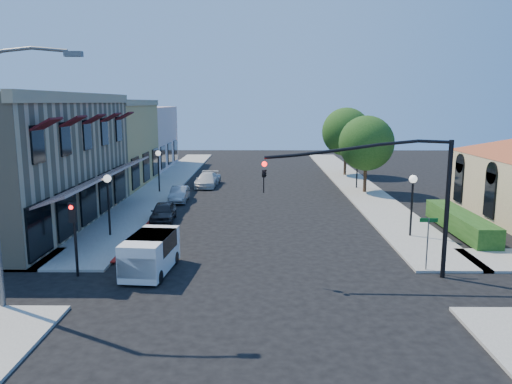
{
  "coord_description": "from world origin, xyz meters",
  "views": [
    {
      "loc": [
        0.04,
        -19.35,
        7.55
      ],
      "look_at": [
        -0.21,
        8.03,
        2.6
      ],
      "focal_mm": 35.0,
      "sensor_mm": 36.0,
      "label": 1
    }
  ],
  "objects_px": {
    "secondary_signal": "(74,226)",
    "parked_car_c": "(207,180)",
    "signal_mast_arm": "(398,185)",
    "parked_car_a": "(163,212)",
    "street_tree_b": "(346,132)",
    "cobra_streetlight": "(0,168)",
    "white_van": "(150,252)",
    "parked_car_b": "(179,194)",
    "street_tree_a": "(366,143)",
    "parked_car_d": "(208,179)",
    "street_name_sign": "(428,235)",
    "lamppost_right_far": "(357,158)",
    "lamppost_left_near": "(108,189)",
    "lamppost_left_far": "(158,161)",
    "lamppost_right_near": "(413,190)"
  },
  "relations": [
    {
      "from": "secondary_signal",
      "to": "white_van",
      "type": "xyz_separation_m",
      "value": [
        3.13,
        0.55,
        -1.32
      ]
    },
    {
      "from": "secondary_signal",
      "to": "parked_car_b",
      "type": "height_order",
      "value": "secondary_signal"
    },
    {
      "from": "secondary_signal",
      "to": "parked_car_c",
      "type": "bearing_deg",
      "value": 82.28
    },
    {
      "from": "street_tree_a",
      "to": "cobra_streetlight",
      "type": "bearing_deg",
      "value": -126.79
    },
    {
      "from": "signal_mast_arm",
      "to": "white_van",
      "type": "distance_m",
      "value": 11.17
    },
    {
      "from": "parked_car_a",
      "to": "lamppost_right_far",
      "type": "bearing_deg",
      "value": 36.53
    },
    {
      "from": "cobra_streetlight",
      "to": "white_van",
      "type": "xyz_separation_m",
      "value": [
        4.28,
        3.96,
        -4.27
      ]
    },
    {
      "from": "street_tree_b",
      "to": "secondary_signal",
      "type": "distance_m",
      "value": 34.97
    },
    {
      "from": "lamppost_left_near",
      "to": "parked_car_b",
      "type": "bearing_deg",
      "value": 77.29
    },
    {
      "from": "white_van",
      "to": "parked_car_a",
      "type": "distance_m",
      "value": 9.94
    },
    {
      "from": "white_van",
      "to": "parked_car_b",
      "type": "distance_m",
      "value": 16.3
    },
    {
      "from": "parked_car_b",
      "to": "parked_car_c",
      "type": "bearing_deg",
      "value": 77.62
    },
    {
      "from": "street_name_sign",
      "to": "secondary_signal",
      "type": "bearing_deg",
      "value": -177.07
    },
    {
      "from": "street_name_sign",
      "to": "parked_car_c",
      "type": "relative_size",
      "value": 0.57
    },
    {
      "from": "signal_mast_arm",
      "to": "parked_car_b",
      "type": "bearing_deg",
      "value": 125.82
    },
    {
      "from": "white_van",
      "to": "parked_car_b",
      "type": "height_order",
      "value": "white_van"
    },
    {
      "from": "street_tree_a",
      "to": "signal_mast_arm",
      "type": "xyz_separation_m",
      "value": [
        -2.94,
        -20.5,
        -0.11
      ]
    },
    {
      "from": "cobra_streetlight",
      "to": "lamppost_right_near",
      "type": "bearing_deg",
      "value": 29.54
    },
    {
      "from": "lamppost_right_near",
      "to": "lamppost_right_far",
      "type": "relative_size",
      "value": 1.0
    },
    {
      "from": "street_name_sign",
      "to": "parked_car_d",
      "type": "bearing_deg",
      "value": 117.33
    },
    {
      "from": "street_name_sign",
      "to": "parked_car_d",
      "type": "relative_size",
      "value": 0.62
    },
    {
      "from": "parked_car_a",
      "to": "parked_car_c",
      "type": "xyz_separation_m",
      "value": [
        1.4,
        13.2,
        0.03
      ]
    },
    {
      "from": "street_tree_a",
      "to": "lamppost_right_far",
      "type": "relative_size",
      "value": 1.82
    },
    {
      "from": "lamppost_left_near",
      "to": "cobra_streetlight",
      "type": "bearing_deg",
      "value": -93.71
    },
    {
      "from": "street_tree_b",
      "to": "cobra_streetlight",
      "type": "distance_m",
      "value": 38.45
    },
    {
      "from": "secondary_signal",
      "to": "lamppost_right_near",
      "type": "bearing_deg",
      "value": 21.78
    },
    {
      "from": "lamppost_left_near",
      "to": "parked_car_d",
      "type": "bearing_deg",
      "value": 78.38
    },
    {
      "from": "cobra_streetlight",
      "to": "signal_mast_arm",
      "type": "bearing_deg",
      "value": 13.11
    },
    {
      "from": "lamppost_right_near",
      "to": "parked_car_d",
      "type": "height_order",
      "value": "lamppost_right_near"
    },
    {
      "from": "lamppost_left_near",
      "to": "lamppost_right_near",
      "type": "relative_size",
      "value": 1.0
    },
    {
      "from": "street_name_sign",
      "to": "lamppost_left_near",
      "type": "xyz_separation_m",
      "value": [
        -16.0,
        5.8,
        1.04
      ]
    },
    {
      "from": "lamppost_left_far",
      "to": "lamppost_right_far",
      "type": "distance_m",
      "value": 17.12
    },
    {
      "from": "signal_mast_arm",
      "to": "parked_car_a",
      "type": "distance_m",
      "value": 16.24
    },
    {
      "from": "parked_car_c",
      "to": "lamppost_right_near",
      "type": "bearing_deg",
      "value": -48.7
    },
    {
      "from": "lamppost_right_near",
      "to": "parked_car_d",
      "type": "relative_size",
      "value": 0.88
    },
    {
      "from": "cobra_streetlight",
      "to": "street_name_sign",
      "type": "distance_m",
      "value": 17.54
    },
    {
      "from": "lamppost_left_near",
      "to": "parked_car_d",
      "type": "height_order",
      "value": "lamppost_left_near"
    },
    {
      "from": "signal_mast_arm",
      "to": "cobra_streetlight",
      "type": "distance_m",
      "value": 15.45
    },
    {
      "from": "secondary_signal",
      "to": "street_name_sign",
      "type": "distance_m",
      "value": 15.53
    },
    {
      "from": "signal_mast_arm",
      "to": "parked_car_d",
      "type": "xyz_separation_m",
      "value": [
        -10.66,
        24.5,
        -3.52
      ]
    },
    {
      "from": "lamppost_right_far",
      "to": "parked_car_a",
      "type": "xyz_separation_m",
      "value": [
        -14.7,
        -12.2,
        -2.13
      ]
    },
    {
      "from": "street_name_sign",
      "to": "lamppost_left_far",
      "type": "bearing_deg",
      "value": 128.94
    },
    {
      "from": "street_tree_b",
      "to": "parked_car_d",
      "type": "bearing_deg",
      "value": -156.19
    },
    {
      "from": "lamppost_left_near",
      "to": "lamppost_left_far",
      "type": "distance_m",
      "value": 14.0
    },
    {
      "from": "street_name_sign",
      "to": "lamppost_right_far",
      "type": "relative_size",
      "value": 0.7
    },
    {
      "from": "street_tree_a",
      "to": "secondary_signal",
      "type": "distance_m",
      "value": 26.64
    },
    {
      "from": "lamppost_right_near",
      "to": "parked_car_a",
      "type": "xyz_separation_m",
      "value": [
        -14.7,
        3.8,
        -2.13
      ]
    },
    {
      "from": "cobra_streetlight",
      "to": "street_tree_b",
      "type": "bearing_deg",
      "value": 62.17
    },
    {
      "from": "street_tree_b",
      "to": "signal_mast_arm",
      "type": "xyz_separation_m",
      "value": [
        -2.94,
        -30.5,
        -0.46
      ]
    },
    {
      "from": "street_tree_a",
      "to": "parked_car_d",
      "type": "bearing_deg",
      "value": 163.61
    }
  ]
}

